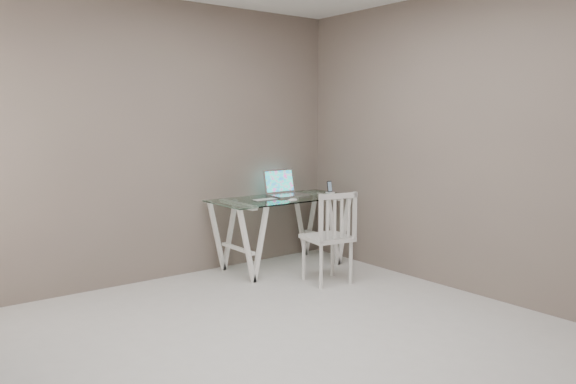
# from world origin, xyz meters

# --- Properties ---
(room) EXTENTS (4.50, 4.52, 2.71)m
(room) POSITION_xyz_m (-0.06, 0.02, 1.72)
(room) COLOR beige
(room) RESTS_ON ground
(desk) EXTENTS (1.50, 0.70, 0.75)m
(desk) POSITION_xyz_m (1.17, 1.85, 0.38)
(desk) COLOR silver
(desk) RESTS_ON ground
(chair) EXTENTS (0.47, 0.47, 0.89)m
(chair) POSITION_xyz_m (1.18, 1.08, 0.49)
(chair) COLOR silver
(chair) RESTS_ON ground
(laptop) EXTENTS (0.39, 0.33, 0.28)m
(laptop) POSITION_xyz_m (1.31, 1.99, 0.81)
(laptop) COLOR silver
(laptop) RESTS_ON desk
(keyboard) EXTENTS (0.25, 0.11, 0.01)m
(keyboard) POSITION_xyz_m (0.93, 1.83, 0.75)
(keyboard) COLOR silver
(keyboard) RESTS_ON desk
(mouse) EXTENTS (0.11, 0.06, 0.03)m
(mouse) POSITION_xyz_m (1.09, 1.56, 0.76)
(mouse) COLOR silver
(mouse) RESTS_ON desk
(phone_dock) EXTENTS (0.07, 0.07, 0.13)m
(phone_dock) POSITION_xyz_m (1.81, 1.81, 0.78)
(phone_dock) COLOR white
(phone_dock) RESTS_ON desk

